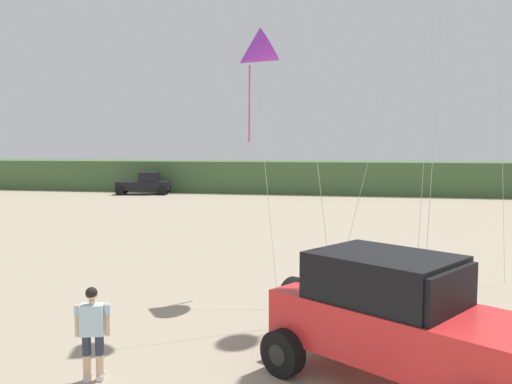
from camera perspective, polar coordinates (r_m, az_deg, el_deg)
The scene contains 5 objects.
dune_ridge at distance 49.43m, azimuth 14.26°, elevation 1.59°, with size 90.00×8.02×2.87m, color #426038.
jeep at distance 9.31m, azimuth 15.31°, elevation -13.21°, with size 4.94×4.36×2.26m.
person_watching at distance 9.76m, azimuth -17.46°, elevation -14.04°, with size 0.60×0.39×1.67m.
distant_pickup at distance 47.29m, azimuth -12.08°, elevation 0.89°, with size 4.91×3.29×1.98m.
kite_blue_swept at distance 15.13m, azimuth -0.17°, elevation 14.87°, with size 1.82×2.65×7.51m.
Camera 1 is at (1.50, -4.73, 4.05)m, focal length 36.52 mm.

